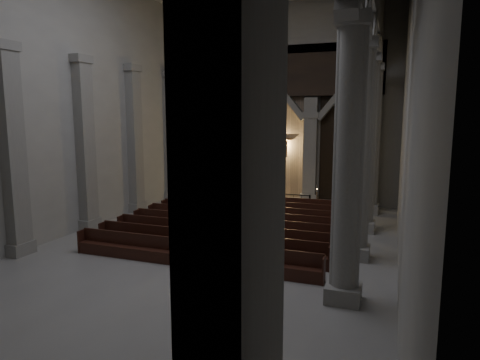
% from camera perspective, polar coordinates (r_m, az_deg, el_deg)
% --- Properties ---
extents(room, '(24.00, 24.10, 12.00)m').
position_cam_1_polar(room, '(16.21, -4.83, 16.56)').
color(room, gray).
rests_on(room, ground).
extents(sanctuary_wall, '(14.00, 0.77, 12.00)m').
position_cam_1_polar(sanctuary_wall, '(27.00, 5.72, 11.30)').
color(sanctuary_wall, gray).
rests_on(sanctuary_wall, ground).
extents(right_arcade, '(1.00, 24.00, 12.00)m').
position_cam_1_polar(right_arcade, '(16.15, 16.22, 17.10)').
color(right_arcade, gray).
rests_on(right_arcade, ground).
extents(left_pilasters, '(0.60, 13.00, 8.03)m').
position_cam_1_polar(left_pilasters, '(22.60, -16.65, 4.62)').
color(left_pilasters, gray).
rests_on(left_pilasters, ground).
extents(sanctuary_step, '(8.50, 2.60, 0.15)m').
position_cam_1_polar(sanctuary_step, '(26.61, 5.00, -2.82)').
color(sanctuary_step, gray).
rests_on(sanctuary_step, ground).
extents(altar, '(1.72, 0.69, 0.88)m').
position_cam_1_polar(altar, '(26.78, 3.87, -1.60)').
color(altar, beige).
rests_on(altar, sanctuary_step).
extents(altar_rail, '(4.79, 0.09, 0.94)m').
position_cam_1_polar(altar_rail, '(24.79, 3.93, -2.37)').
color(altar_rail, black).
rests_on(altar_rail, ground).
extents(candle_stand_left, '(0.24, 0.24, 1.44)m').
position_cam_1_polar(candle_stand_left, '(26.08, -0.71, -2.31)').
color(candle_stand_left, olive).
rests_on(candle_stand_left, ground).
extents(candle_stand_right, '(0.21, 0.21, 1.27)m').
position_cam_1_polar(candle_stand_right, '(24.56, 10.17, -3.25)').
color(candle_stand_right, olive).
rests_on(candle_stand_right, ground).
extents(pews, '(9.57, 9.39, 0.93)m').
position_cam_1_polar(pews, '(19.59, -0.73, -6.30)').
color(pews, black).
rests_on(pews, ground).
extents(worshipper, '(0.41, 0.27, 1.12)m').
position_cam_1_polar(worshipper, '(22.56, 4.29, -3.64)').
color(worshipper, black).
rests_on(worshipper, ground).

